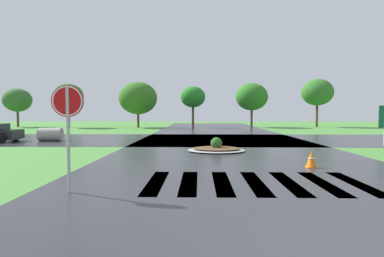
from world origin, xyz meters
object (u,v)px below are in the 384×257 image
(stop_sign, at_px, (68,113))
(drainage_pipe_stack, at_px, (50,134))
(median_island, at_px, (216,149))
(traffic_cone, at_px, (311,160))

(stop_sign, relative_size, drainage_pipe_stack, 1.71)
(median_island, relative_size, traffic_cone, 4.78)
(median_island, bearing_deg, stop_sign, -115.85)
(median_island, height_order, traffic_cone, median_island)
(median_island, distance_m, drainage_pipe_stack, 11.90)
(drainage_pipe_stack, distance_m, traffic_cone, 16.86)
(traffic_cone, bearing_deg, median_island, 123.81)
(stop_sign, bearing_deg, drainage_pipe_stack, 113.10)
(stop_sign, bearing_deg, median_island, 60.87)
(stop_sign, height_order, traffic_cone, stop_sign)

